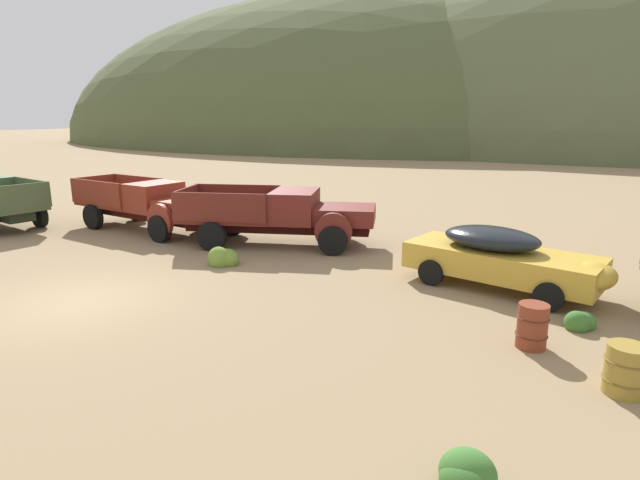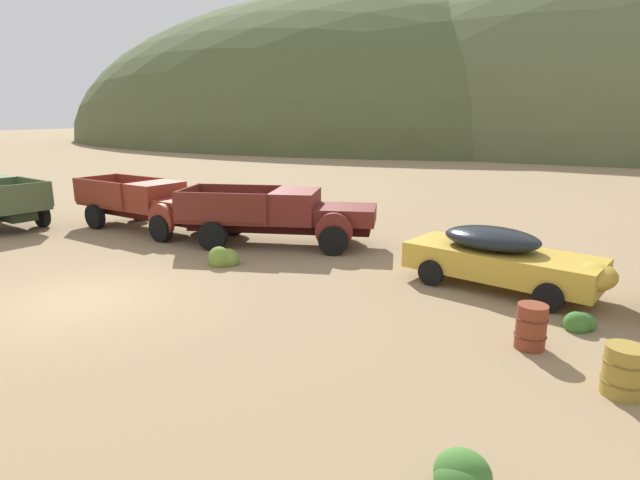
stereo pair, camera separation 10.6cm
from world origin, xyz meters
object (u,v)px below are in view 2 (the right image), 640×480
truck_rust_red (154,205)px  truck_oxblood (291,216)px  car_faded_yellow (507,259)px  oil_drum_by_truck (624,371)px  oil_drum_foreground (531,327)px

truck_rust_red → truck_oxblood: size_ratio=0.96×
truck_rust_red → car_faded_yellow: truck_rust_red is taller
car_faded_yellow → oil_drum_by_truck: car_faded_yellow is taller
car_faded_yellow → oil_drum_by_truck: (2.45, -4.48, -0.40)m
truck_rust_red → car_faded_yellow: 13.00m
truck_rust_red → car_faded_yellow: (12.97, -0.86, -0.20)m
oil_drum_foreground → truck_rust_red: bearing=163.2°
car_faded_yellow → truck_rust_red: bearing=-171.8°
truck_oxblood → oil_drum_foreground: truck_oxblood is taller
truck_oxblood → car_faded_yellow: size_ratio=1.31×
truck_rust_red → oil_drum_foreground: bearing=-10.6°
truck_rust_red → oil_drum_foreground: 14.56m
oil_drum_by_truck → car_faded_yellow: bearing=118.6°
car_faded_yellow → oil_drum_by_truck: bearing=-49.4°
oil_drum_foreground → oil_drum_by_truck: bearing=-37.1°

